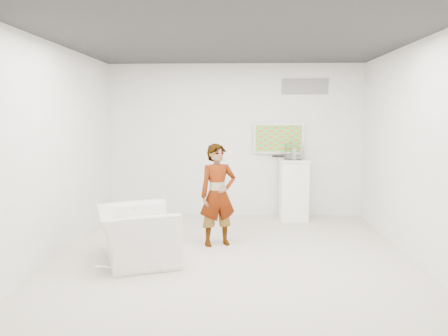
# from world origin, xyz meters

# --- Properties ---
(room) EXTENTS (5.01, 5.01, 3.00)m
(room) POSITION_xyz_m (0.00, 0.00, 1.50)
(room) COLOR beige
(room) RESTS_ON ground
(tv) EXTENTS (1.00, 0.08, 0.60)m
(tv) POSITION_xyz_m (0.85, 2.45, 1.55)
(tv) COLOR silver
(tv) RESTS_ON room
(logo_decal) EXTENTS (0.90, 0.02, 0.30)m
(logo_decal) POSITION_xyz_m (1.35, 2.49, 2.55)
(logo_decal) COLOR slate
(logo_decal) RESTS_ON room
(person) EXTENTS (0.67, 0.55, 1.57)m
(person) POSITION_xyz_m (-0.24, 0.42, 0.79)
(person) COLOR white
(person) RESTS_ON room
(armchair) EXTENTS (1.35, 1.43, 0.75)m
(armchair) POSITION_xyz_m (-1.29, -0.41, 0.37)
(armchair) COLOR white
(armchair) RESTS_ON room
(pedestal) EXTENTS (0.58, 0.58, 1.16)m
(pedestal) POSITION_xyz_m (1.13, 2.16, 0.58)
(pedestal) COLOR white
(pedestal) RESTS_ON room
(floor_uplight) EXTENTS (0.19, 0.19, 0.25)m
(floor_uplight) POSITION_xyz_m (0.99, 2.35, 0.12)
(floor_uplight) COLOR silver
(floor_uplight) RESTS_ON room
(vitrine) EXTENTS (0.40, 0.40, 0.31)m
(vitrine) POSITION_xyz_m (1.13, 2.16, 1.32)
(vitrine) COLOR white
(vitrine) RESTS_ON pedestal
(console) EXTENTS (0.05, 0.15, 0.21)m
(console) POSITION_xyz_m (1.13, 2.16, 1.27)
(console) COLOR white
(console) RESTS_ON pedestal
(wii_remote) EXTENTS (0.04, 0.14, 0.04)m
(wii_remote) POSITION_xyz_m (-0.06, 0.64, 1.41)
(wii_remote) COLOR white
(wii_remote) RESTS_ON person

